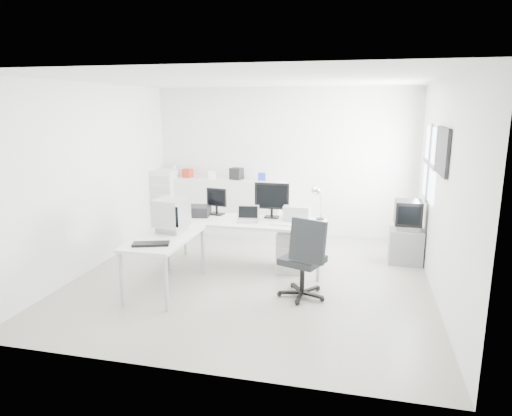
% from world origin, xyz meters
% --- Properties ---
extents(floor, '(5.00, 5.00, 0.01)m').
position_xyz_m(floor, '(0.00, 0.00, 0.00)').
color(floor, beige).
rests_on(floor, ground).
extents(ceiling, '(5.00, 5.00, 0.01)m').
position_xyz_m(ceiling, '(0.00, 0.00, 2.80)').
color(ceiling, white).
rests_on(ceiling, back_wall).
extents(back_wall, '(5.00, 0.02, 2.80)m').
position_xyz_m(back_wall, '(0.00, 2.50, 1.40)').
color(back_wall, white).
rests_on(back_wall, floor).
extents(left_wall, '(0.02, 5.00, 2.80)m').
position_xyz_m(left_wall, '(-2.50, 0.00, 1.40)').
color(left_wall, white).
rests_on(left_wall, floor).
extents(right_wall, '(0.02, 5.00, 2.80)m').
position_xyz_m(right_wall, '(2.50, 0.00, 1.40)').
color(right_wall, white).
rests_on(right_wall, floor).
extents(window, '(0.02, 1.20, 1.10)m').
position_xyz_m(window, '(2.48, 1.20, 1.60)').
color(window, white).
rests_on(window, right_wall).
extents(wall_picture, '(0.04, 0.90, 0.60)m').
position_xyz_m(wall_picture, '(2.47, 0.10, 1.90)').
color(wall_picture, black).
rests_on(wall_picture, right_wall).
extents(main_desk, '(2.40, 0.80, 0.75)m').
position_xyz_m(main_desk, '(-0.21, 0.42, 0.38)').
color(main_desk, silver).
rests_on(main_desk, floor).
extents(side_desk, '(0.70, 1.40, 0.75)m').
position_xyz_m(side_desk, '(-1.06, -0.68, 0.38)').
color(side_desk, silver).
rests_on(side_desk, floor).
extents(drawer_pedestal, '(0.40, 0.50, 0.60)m').
position_xyz_m(drawer_pedestal, '(0.49, 0.47, 0.30)').
color(drawer_pedestal, silver).
rests_on(drawer_pedestal, floor).
extents(inkjet_printer, '(0.48, 0.40, 0.16)m').
position_xyz_m(inkjet_printer, '(-1.06, 0.52, 0.83)').
color(inkjet_printer, black).
rests_on(inkjet_printer, main_desk).
extents(lcd_monitor_small, '(0.37, 0.25, 0.42)m').
position_xyz_m(lcd_monitor_small, '(-0.76, 0.67, 0.96)').
color(lcd_monitor_small, black).
rests_on(lcd_monitor_small, main_desk).
extents(lcd_monitor_large, '(0.54, 0.22, 0.56)m').
position_xyz_m(lcd_monitor_large, '(0.14, 0.67, 1.03)').
color(lcd_monitor_large, black).
rests_on(lcd_monitor_large, main_desk).
extents(laptop, '(0.39, 0.39, 0.22)m').
position_xyz_m(laptop, '(-0.16, 0.32, 0.86)').
color(laptop, '#B7B7BA').
rests_on(laptop, main_desk).
extents(white_keyboard, '(0.46, 0.18, 0.02)m').
position_xyz_m(white_keyboard, '(0.44, 0.27, 0.76)').
color(white_keyboard, silver).
rests_on(white_keyboard, main_desk).
extents(white_mouse, '(0.06, 0.06, 0.06)m').
position_xyz_m(white_mouse, '(0.74, 0.32, 0.78)').
color(white_mouse, silver).
rests_on(white_mouse, main_desk).
extents(laser_printer, '(0.40, 0.34, 0.22)m').
position_xyz_m(laser_printer, '(0.54, 0.64, 0.86)').
color(laser_printer, '#A9A9A9').
rests_on(laser_printer, main_desk).
extents(desk_lamp, '(0.20, 0.20, 0.53)m').
position_xyz_m(desk_lamp, '(0.89, 0.72, 1.01)').
color(desk_lamp, silver).
rests_on(desk_lamp, main_desk).
extents(crt_monitor, '(0.46, 0.46, 0.46)m').
position_xyz_m(crt_monitor, '(-1.06, -0.43, 0.98)').
color(crt_monitor, '#B7B7BA').
rests_on(crt_monitor, side_desk).
extents(black_keyboard, '(0.49, 0.31, 0.03)m').
position_xyz_m(black_keyboard, '(-1.06, -1.08, 0.77)').
color(black_keyboard, black).
rests_on(black_keyboard, side_desk).
extents(office_chair, '(0.83, 0.83, 1.11)m').
position_xyz_m(office_chair, '(0.79, -0.51, 0.55)').
color(office_chair, '#242729').
rests_on(office_chair, floor).
extents(tv_cabinet, '(0.51, 0.42, 0.56)m').
position_xyz_m(tv_cabinet, '(2.22, 1.17, 0.28)').
color(tv_cabinet, slate).
rests_on(tv_cabinet, floor).
extents(crt_tv, '(0.50, 0.48, 0.45)m').
position_xyz_m(crt_tv, '(2.22, 1.17, 0.78)').
color(crt_tv, black).
rests_on(crt_tv, tv_cabinet).
extents(sideboard, '(2.14, 0.54, 1.07)m').
position_xyz_m(sideboard, '(-1.07, 2.24, 0.54)').
color(sideboard, silver).
rests_on(sideboard, floor).
extents(clutter_box_a, '(0.20, 0.19, 0.17)m').
position_xyz_m(clutter_box_a, '(-1.87, 2.24, 1.16)').
color(clutter_box_a, red).
rests_on(clutter_box_a, sideboard).
extents(clutter_box_b, '(0.19, 0.18, 0.15)m').
position_xyz_m(clutter_box_b, '(-1.37, 2.24, 1.15)').
color(clutter_box_b, silver).
rests_on(clutter_box_b, sideboard).
extents(clutter_box_c, '(0.26, 0.24, 0.22)m').
position_xyz_m(clutter_box_c, '(-0.87, 2.24, 1.18)').
color(clutter_box_c, black).
rests_on(clutter_box_c, sideboard).
extents(clutter_box_d, '(0.16, 0.14, 0.14)m').
position_xyz_m(clutter_box_d, '(-0.37, 2.24, 1.14)').
color(clutter_box_d, '#1831AA').
rests_on(clutter_box_d, sideboard).
extents(clutter_bottle, '(0.07, 0.07, 0.22)m').
position_xyz_m(clutter_bottle, '(-2.17, 2.28, 1.18)').
color(clutter_bottle, silver).
rests_on(clutter_bottle, sideboard).
extents(filing_cabinet, '(0.43, 0.51, 1.23)m').
position_xyz_m(filing_cabinet, '(-2.28, 2.09, 0.62)').
color(filing_cabinet, silver).
rests_on(filing_cabinet, floor).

